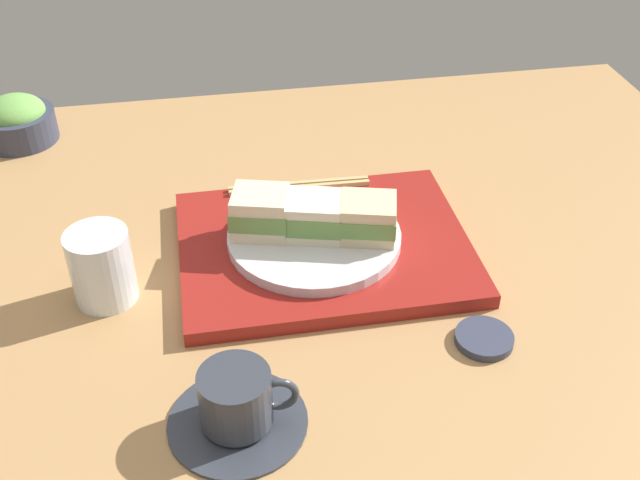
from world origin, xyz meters
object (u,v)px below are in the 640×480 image
object	(u,v)px
sandwich_plate	(314,237)
sandwich_middle	(314,216)
coffee_cup	(237,404)
sandwich_near	(368,218)
sandwich_far	(261,212)
salad_bowl	(17,121)
small_sauce_dish	(484,339)
chopsticks_pair	(299,186)
drinking_glass	(101,267)

from	to	relation	value
sandwich_plate	sandwich_middle	distance (cm)	3.39
sandwich_middle	coffee_cup	size ratio (longest dim) A/B	0.60
sandwich_plate	sandwich_near	xyz separation A→B (cm)	(-6.81, 1.68, 3.41)
sandwich_far	coffee_cup	world-z (taller)	sandwich_far
sandwich_plate	sandwich_near	bearing A→B (deg)	166.15
coffee_cup	salad_bowl	bearing A→B (deg)	-65.69
coffee_cup	sandwich_far	bearing A→B (deg)	-101.62
salad_bowl	sandwich_near	bearing A→B (deg)	140.34
coffee_cup	small_sauce_dish	distance (cm)	30.38
sandwich_near	sandwich_plate	bearing A→B (deg)	-13.85
chopsticks_pair	small_sauce_dish	size ratio (longest dim) A/B	3.02
sandwich_far	sandwich_near	bearing A→B (deg)	166.15
small_sauce_dish	sandwich_middle	bearing A→B (deg)	-50.53
drinking_glass	salad_bowl	bearing A→B (deg)	-70.05
sandwich_middle	small_sauce_dish	size ratio (longest dim) A/B	1.28
chopsticks_pair	sandwich_plate	bearing A→B (deg)	89.53
sandwich_near	sandwich_far	distance (cm)	14.03
sandwich_plate	sandwich_far	distance (cm)	7.93
salad_bowl	small_sauce_dish	bearing A→B (deg)	134.90
sandwich_plate	small_sauce_dish	size ratio (longest dim) A/B	3.36
salad_bowl	coffee_cup	bearing A→B (deg)	114.31
sandwich_middle	chopsticks_pair	size ratio (longest dim) A/B	0.43
sandwich_far	salad_bowl	distance (cm)	52.52
sandwich_middle	salad_bowl	xyz separation A→B (cm)	(43.00, -39.62, -2.63)
salad_bowl	small_sauce_dish	xyz separation A→B (cm)	(-59.68, 59.88, -3.00)
coffee_cup	drinking_glass	bearing A→B (deg)	-58.23
coffee_cup	small_sauce_dish	bearing A→B (deg)	-166.56
sandwich_middle	drinking_glass	distance (cm)	27.47
sandwich_near	sandwich_middle	xyz separation A→B (cm)	(6.81, -1.68, -0.02)
sandwich_far	sandwich_plate	bearing A→B (deg)	166.15
sandwich_plate	sandwich_far	world-z (taller)	sandwich_far
coffee_cup	drinking_glass	distance (cm)	27.33
chopsticks_pair	drinking_glass	bearing A→B (deg)	32.77
drinking_glass	chopsticks_pair	bearing A→B (deg)	-147.23
drinking_glass	coffee_cup	bearing A→B (deg)	121.77
sandwich_plate	coffee_cup	size ratio (longest dim) A/B	1.57
sandwich_near	drinking_glass	xyz separation A→B (cm)	(33.93, 2.43, -1.35)
sandwich_middle	coffee_cup	bearing A→B (deg)	64.93
sandwich_near	salad_bowl	xyz separation A→B (cm)	(49.81, -41.30, -2.65)
sandwich_middle	chopsticks_pair	distance (cm)	13.94
sandwich_far	chopsticks_pair	bearing A→B (deg)	-120.52
small_sauce_dish	sandwich_far	bearing A→B (deg)	-43.04
sandwich_plate	sandwich_middle	world-z (taller)	sandwich_middle
sandwich_plate	sandwich_far	size ratio (longest dim) A/B	2.58
salad_bowl	coffee_cup	distance (cm)	73.43
sandwich_plate	chopsticks_pair	xyz separation A→B (cm)	(-0.11, -13.42, -0.37)
sandwich_near	drinking_glass	size ratio (longest dim) A/B	0.91
sandwich_middle	coffee_cup	distance (cm)	30.30
sandwich_plate	drinking_glass	distance (cm)	27.51
coffee_cup	sandwich_middle	bearing A→B (deg)	-115.07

